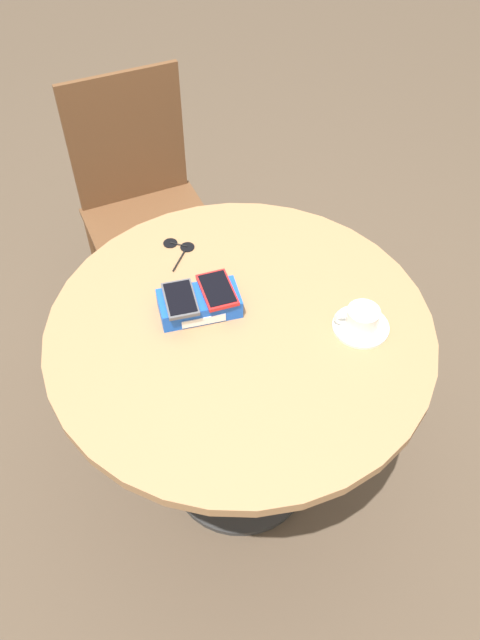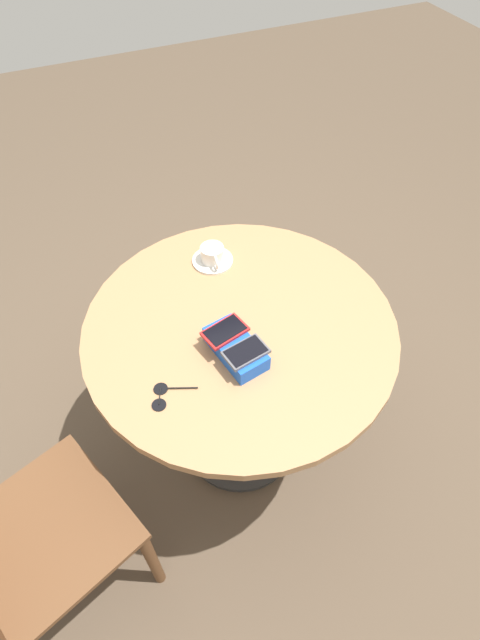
{
  "view_description": "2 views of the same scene",
  "coord_description": "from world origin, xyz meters",
  "px_view_note": "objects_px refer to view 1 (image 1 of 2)",
  "views": [
    {
      "loc": [
        -0.07,
        -0.99,
        1.9
      ],
      "look_at": [
        0.0,
        0.0,
        0.76
      ],
      "focal_mm": 35.0,
      "sensor_mm": 36.0,
      "label": 1
    },
    {
      "loc": [
        -0.89,
        0.39,
        1.9
      ],
      "look_at": [
        0.0,
        0.0,
        0.76
      ],
      "focal_mm": 28.0,
      "sensor_mm": 36.0,
      "label": 2
    }
  ],
  "objects_px": {
    "saucer": "(361,326)",
    "chair_near_window": "(146,210)",
    "coffee_cup": "(361,318)",
    "phone_red": "(217,290)",
    "round_table": "(240,359)",
    "phone_gray": "(180,299)",
    "phone_box": "(199,304)",
    "sunglasses": "(179,247)"
  },
  "relations": [
    {
      "from": "round_table",
      "to": "sunglasses",
      "type": "relative_size",
      "value": 7.14
    },
    {
      "from": "chair_near_window",
      "to": "round_table",
      "type": "bearing_deg",
      "value": -70.03
    },
    {
      "from": "round_table",
      "to": "chair_near_window",
      "type": "xyz_separation_m",
      "value": [
        -0.28,
        0.78,
        -0.12
      ]
    },
    {
      "from": "phone_box",
      "to": "phone_red",
      "type": "bearing_deg",
      "value": 16.59
    },
    {
      "from": "phone_box",
      "to": "phone_gray",
      "type": "relative_size",
      "value": 1.62
    },
    {
      "from": "coffee_cup",
      "to": "chair_near_window",
      "type": "distance_m",
      "value": 1.03
    },
    {
      "from": "sunglasses",
      "to": "phone_gray",
      "type": "bearing_deg",
      "value": -88.53
    },
    {
      "from": "phone_gray",
      "to": "coffee_cup",
      "type": "bearing_deg",
      "value": -9.37
    },
    {
      "from": "phone_red",
      "to": "round_table",
      "type": "bearing_deg",
      "value": -53.44
    },
    {
      "from": "phone_red",
      "to": "coffee_cup",
      "type": "bearing_deg",
      "value": -15.64
    },
    {
      "from": "chair_near_window",
      "to": "phone_gray",
      "type": "bearing_deg",
      "value": -79.11
    },
    {
      "from": "phone_red",
      "to": "coffee_cup",
      "type": "xyz_separation_m",
      "value": [
        0.34,
        -0.1,
        -0.02
      ]
    },
    {
      "from": "phone_red",
      "to": "sunglasses",
      "type": "relative_size",
      "value": 1.04
    },
    {
      "from": "round_table",
      "to": "phone_box",
      "type": "height_order",
      "value": "phone_box"
    },
    {
      "from": "chair_near_window",
      "to": "phone_red",
      "type": "bearing_deg",
      "value": -71.91
    },
    {
      "from": "phone_red",
      "to": "saucer",
      "type": "height_order",
      "value": "phone_red"
    },
    {
      "from": "round_table",
      "to": "phone_box",
      "type": "bearing_deg",
      "value": 150.24
    },
    {
      "from": "phone_red",
      "to": "sunglasses",
      "type": "bearing_deg",
      "value": 113.45
    },
    {
      "from": "phone_box",
      "to": "phone_gray",
      "type": "bearing_deg",
      "value": -166.73
    },
    {
      "from": "phone_box",
      "to": "chair_near_window",
      "type": "xyz_separation_m",
      "value": [
        -0.19,
        0.72,
        -0.28
      ]
    },
    {
      "from": "phone_red",
      "to": "phone_box",
      "type": "bearing_deg",
      "value": -163.41
    },
    {
      "from": "sunglasses",
      "to": "phone_box",
      "type": "bearing_deg",
      "value": -77.77
    },
    {
      "from": "chair_near_window",
      "to": "saucer",
      "type": "bearing_deg",
      "value": -54.45
    },
    {
      "from": "phone_gray",
      "to": "coffee_cup",
      "type": "height_order",
      "value": "phone_gray"
    },
    {
      "from": "phone_box",
      "to": "sunglasses",
      "type": "xyz_separation_m",
      "value": [
        -0.05,
        0.24,
        -0.02
      ]
    },
    {
      "from": "saucer",
      "to": "chair_near_window",
      "type": "bearing_deg",
      "value": 125.55
    },
    {
      "from": "phone_gray",
      "to": "coffee_cup",
      "type": "xyz_separation_m",
      "value": [
        0.43,
        -0.07,
        -0.02
      ]
    },
    {
      "from": "phone_box",
      "to": "phone_red",
      "type": "xyz_separation_m",
      "value": [
        0.05,
        0.01,
        0.03
      ]
    },
    {
      "from": "sunglasses",
      "to": "chair_near_window",
      "type": "relative_size",
      "value": 0.14
    },
    {
      "from": "saucer",
      "to": "coffee_cup",
      "type": "height_order",
      "value": "coffee_cup"
    },
    {
      "from": "saucer",
      "to": "round_table",
      "type": "bearing_deg",
      "value": 174.75
    },
    {
      "from": "round_table",
      "to": "phone_box",
      "type": "xyz_separation_m",
      "value": [
        -0.1,
        0.06,
        0.16
      ]
    },
    {
      "from": "phone_red",
      "to": "chair_near_window",
      "type": "xyz_separation_m",
      "value": [
        -0.23,
        0.71,
        -0.31
      ]
    },
    {
      "from": "coffee_cup",
      "to": "phone_red",
      "type": "bearing_deg",
      "value": 164.36
    },
    {
      "from": "sunglasses",
      "to": "chair_near_window",
      "type": "bearing_deg",
      "value": 105.5
    },
    {
      "from": "round_table",
      "to": "chair_near_window",
      "type": "height_order",
      "value": "chair_near_window"
    },
    {
      "from": "coffee_cup",
      "to": "sunglasses",
      "type": "bearing_deg",
      "value": 143.92
    },
    {
      "from": "round_table",
      "to": "coffee_cup",
      "type": "distance_m",
      "value": 0.34
    },
    {
      "from": "phone_gray",
      "to": "chair_near_window",
      "type": "xyz_separation_m",
      "value": [
        -0.14,
        0.73,
        -0.31
      ]
    },
    {
      "from": "round_table",
      "to": "phone_red",
      "type": "relative_size",
      "value": 6.85
    },
    {
      "from": "saucer",
      "to": "chair_near_window",
      "type": "height_order",
      "value": "chair_near_window"
    },
    {
      "from": "phone_box",
      "to": "chair_near_window",
      "type": "distance_m",
      "value": 0.8
    }
  ]
}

